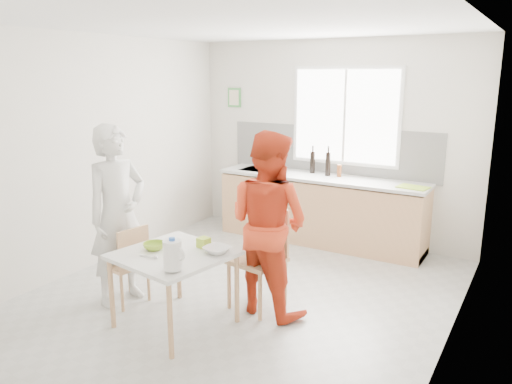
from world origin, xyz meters
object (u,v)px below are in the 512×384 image
(bowl_green, at_px, (154,246))
(milk_jug, at_px, (173,255))
(dining_table, at_px, (174,260))
(chair_left, at_px, (128,261))
(bowl_white, at_px, (217,250))
(wine_bottle_a, at_px, (328,164))
(chair_far, at_px, (262,253))
(wine_bottle_b, at_px, (313,162))
(person_white, at_px, (118,215))
(person_red, at_px, (268,223))

(bowl_green, xyz_separation_m, milk_jug, (0.48, -0.31, 0.11))
(dining_table, relative_size, chair_left, 1.29)
(dining_table, relative_size, bowl_white, 4.48)
(dining_table, distance_m, wine_bottle_a, 2.92)
(dining_table, xyz_separation_m, wine_bottle_a, (0.27, 2.87, 0.46))
(chair_left, xyz_separation_m, wine_bottle_a, (0.95, 2.77, 0.64))
(chair_far, bearing_deg, wine_bottle_b, 111.15)
(chair_left, distance_m, milk_jug, 1.12)
(milk_jug, height_order, wine_bottle_a, wine_bottle_a)
(dining_table, xyz_separation_m, wine_bottle_b, (0.01, 2.94, 0.45))
(person_white, relative_size, bowl_green, 8.88)
(wine_bottle_a, bearing_deg, chair_left, -108.93)
(chair_far, bearing_deg, wine_bottle_a, 104.83)
(dining_table, height_order, wine_bottle_b, wine_bottle_b)
(person_white, distance_m, bowl_green, 0.63)
(bowl_white, xyz_separation_m, wine_bottle_b, (-0.32, 2.75, 0.34))
(bowl_green, xyz_separation_m, wine_bottle_b, (0.22, 2.96, 0.34))
(bowl_green, bearing_deg, bowl_white, 21.78)
(bowl_white, bearing_deg, chair_left, -174.99)
(person_white, xyz_separation_m, wine_bottle_a, (1.07, 2.75, 0.18))
(bowl_white, relative_size, milk_jug, 0.88)
(person_white, distance_m, milk_jug, 1.17)
(chair_far, relative_size, person_white, 0.55)
(wine_bottle_b, bearing_deg, person_red, -75.89)
(wine_bottle_a, bearing_deg, bowl_green, -99.29)
(person_red, distance_m, bowl_green, 1.07)
(milk_jug, bearing_deg, wine_bottle_a, 99.31)
(chair_left, height_order, bowl_green, chair_left)
(person_white, distance_m, bowl_white, 1.15)
(dining_table, bearing_deg, chair_far, 57.82)
(bowl_white, height_order, milk_jug, milk_jug)
(bowl_green, relative_size, wine_bottle_b, 0.67)
(chair_far, height_order, person_red, person_red)
(wine_bottle_a, bearing_deg, wine_bottle_b, 164.63)
(person_red, xyz_separation_m, milk_jug, (-0.30, -1.03, -0.04))
(bowl_white, bearing_deg, chair_far, 75.85)
(dining_table, bearing_deg, bowl_green, -175.15)
(bowl_green, bearing_deg, dining_table, 4.85)
(dining_table, xyz_separation_m, person_red, (0.58, 0.70, 0.25))
(person_red, bearing_deg, chair_far, -20.20)
(person_red, distance_m, wine_bottle_b, 2.32)
(chair_left, xyz_separation_m, bowl_white, (1.02, 0.09, 0.28))
(chair_left, bearing_deg, person_white, -90.00)
(dining_table, distance_m, bowl_white, 0.40)
(chair_far, xyz_separation_m, person_red, (0.10, -0.06, 0.33))
(wine_bottle_a, height_order, wine_bottle_b, wine_bottle_a)
(chair_left, height_order, chair_far, chair_far)
(milk_jug, bearing_deg, wine_bottle_b, 103.76)
(bowl_green, distance_m, milk_jug, 0.58)
(bowl_green, distance_m, wine_bottle_b, 2.99)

